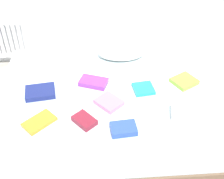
# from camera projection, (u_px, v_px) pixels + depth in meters

# --- Properties ---
(ground_plane) EXTENTS (8.00, 8.00, 0.00)m
(ground_plane) POSITION_uv_depth(u_px,v_px,m) (112.00, 130.00, 2.84)
(ground_plane) COLOR #9E998E
(bed) EXTENTS (2.00, 1.50, 0.50)m
(bed) POSITION_uv_depth(u_px,v_px,m) (112.00, 112.00, 2.68)
(bed) COLOR brown
(bed) RESTS_ON ground
(radiator) EXTENTS (0.51, 0.04, 0.48)m
(radiator) POSITION_uv_depth(u_px,v_px,m) (6.00, 39.00, 3.46)
(radiator) COLOR white
(radiator) RESTS_ON ground
(pillow) EXTENTS (0.47, 0.27, 0.13)m
(pillow) POSITION_uv_depth(u_px,v_px,m) (122.00, 52.00, 2.89)
(pillow) COLOR white
(pillow) RESTS_ON bed
(textbook_navy) EXTENTS (0.27, 0.22, 0.05)m
(textbook_navy) POSITION_uv_depth(u_px,v_px,m) (40.00, 92.00, 2.48)
(textbook_navy) COLOR navy
(textbook_navy) RESTS_ON bed
(textbook_blue) EXTENTS (0.20, 0.15, 0.05)m
(textbook_blue) POSITION_uv_depth(u_px,v_px,m) (124.00, 129.00, 2.15)
(textbook_blue) COLOR #2847B7
(textbook_blue) RESTS_ON bed
(textbook_teal) EXTENTS (0.19, 0.19, 0.03)m
(textbook_teal) POSITION_uv_depth(u_px,v_px,m) (143.00, 89.00, 2.53)
(textbook_teal) COLOR teal
(textbook_teal) RESTS_ON bed
(textbook_white) EXTENTS (0.27, 0.20, 0.05)m
(textbook_white) POSITION_uv_depth(u_px,v_px,m) (187.00, 114.00, 2.27)
(textbook_white) COLOR white
(textbook_white) RESTS_ON bed
(textbook_orange) EXTENTS (0.28, 0.27, 0.02)m
(textbook_orange) POSITION_uv_depth(u_px,v_px,m) (39.00, 122.00, 2.22)
(textbook_orange) COLOR orange
(textbook_orange) RESTS_ON bed
(textbook_pink) EXTENTS (0.26, 0.26, 0.04)m
(textbook_pink) POSITION_uv_depth(u_px,v_px,m) (109.00, 102.00, 2.38)
(textbook_pink) COLOR pink
(textbook_pink) RESTS_ON bed
(textbook_lime) EXTENTS (0.27, 0.26, 0.04)m
(textbook_lime) POSITION_uv_depth(u_px,v_px,m) (184.00, 81.00, 2.60)
(textbook_lime) COLOR #8CC638
(textbook_lime) RESTS_ON bed
(textbook_purple) EXTENTS (0.28, 0.22, 0.04)m
(textbook_purple) POSITION_uv_depth(u_px,v_px,m) (93.00, 82.00, 2.59)
(textbook_purple) COLOR purple
(textbook_purple) RESTS_ON bed
(textbook_maroon) EXTENTS (0.21, 0.22, 0.04)m
(textbook_maroon) POSITION_uv_depth(u_px,v_px,m) (84.00, 120.00, 2.22)
(textbook_maroon) COLOR maroon
(textbook_maroon) RESTS_ON bed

